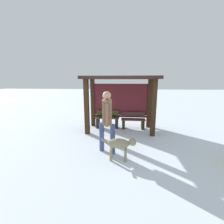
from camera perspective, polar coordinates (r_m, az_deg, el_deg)
ground_plane at (r=6.50m, az=2.95°, el=-6.74°), size 60.00×60.00×0.00m
bus_shelter at (r=6.32m, az=3.17°, el=8.12°), size 2.97×1.57×2.23m
bench_left_inside at (r=6.71m, az=-1.76°, el=-3.07°), size 1.03×0.35×0.76m
bench_center_inside at (r=6.68m, az=7.94°, el=-3.48°), size 1.03×0.37×0.71m
person_walking at (r=4.27m, az=-1.92°, el=-2.00°), size 0.50×0.63×1.78m
dog at (r=4.03m, az=3.12°, el=-12.11°), size 0.92×0.24×0.61m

